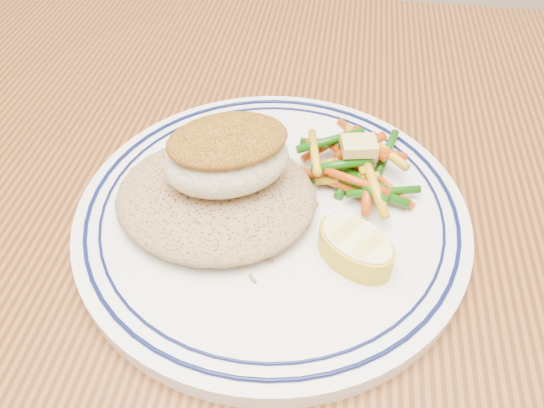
{
  "coord_description": "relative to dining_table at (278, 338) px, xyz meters",
  "views": [
    {
      "loc": [
        0.03,
        -0.23,
        1.06
      ],
      "look_at": [
        -0.01,
        0.05,
        0.77
      ],
      "focal_mm": 35.0,
      "sensor_mm": 36.0,
      "label": 1
    }
  ],
  "objects": [
    {
      "name": "lemon_wedge",
      "position": [
        0.05,
        0.01,
        0.12
      ],
      "size": [
        0.08,
        0.08,
        0.02
      ],
      "color": "gold",
      "rests_on": "plate"
    },
    {
      "name": "butter_pat",
      "position": [
        0.05,
        0.09,
        0.14
      ],
      "size": [
        0.03,
        0.03,
        0.01
      ],
      "primitive_type": "cube",
      "rotation": [
        0.0,
        0.0,
        0.19
      ],
      "color": "#D5BD68",
      "rests_on": "vegetable_pile"
    },
    {
      "name": "rice_pilaf",
      "position": [
        -0.05,
        0.04,
        0.13
      ],
      "size": [
        0.15,
        0.13,
        0.03
      ],
      "primitive_type": "ellipsoid",
      "color": "olive",
      "rests_on": "plate"
    },
    {
      "name": "dining_table",
      "position": [
        0.0,
        0.0,
        0.0
      ],
      "size": [
        1.5,
        0.9,
        0.75
      ],
      "color": "#4C270F",
      "rests_on": "ground"
    },
    {
      "name": "fish_fillet",
      "position": [
        -0.05,
        0.05,
        0.16
      ],
      "size": [
        0.11,
        0.1,
        0.05
      ],
      "color": "beige",
      "rests_on": "rice_pilaf"
    },
    {
      "name": "plate",
      "position": [
        -0.01,
        0.05,
        0.11
      ],
      "size": [
        0.3,
        0.3,
        0.02
      ],
      "color": "white",
      "rests_on": "dining_table"
    },
    {
      "name": "vegetable_pile",
      "position": [
        0.05,
        0.09,
        0.13
      ],
      "size": [
        0.11,
        0.11,
        0.03
      ],
      "color": "#134F09",
      "rests_on": "plate"
    }
  ]
}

